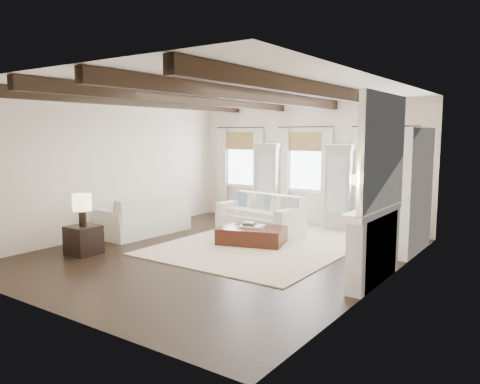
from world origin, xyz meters
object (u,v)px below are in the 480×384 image
Objects in this scene: sofa_left at (146,218)px; sofa_back at (261,216)px; ottoman at (252,236)px; side_table_back at (259,209)px; side_table_front at (84,240)px.

sofa_back is at bearing 41.05° from sofa_left.
sofa_back is 2.77m from sofa_left.
side_table_back is at bearing 102.94° from ottoman.
sofa_back is at bearing -55.30° from side_table_back.
sofa_left is at bearing -138.95° from sofa_back.
sofa_back is 3.92× the size of side_table_front.
ottoman is 3.47m from side_table_front.
sofa_back is 1.59× the size of ottoman.
side_table_front is (0.35, -2.03, -0.10)m from sofa_left.
side_table_back is at bearing 82.39° from side_table_front.
sofa_left is 2.70m from ottoman.
sofa_back reaches higher than side_table_back.
side_table_back is (1.06, 3.30, -0.11)m from sofa_left.
sofa_left reaches higher than sofa_back.
side_table_front is (-2.28, -2.62, 0.10)m from ottoman.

